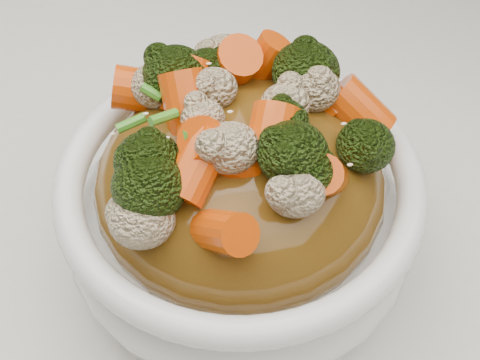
{
  "coord_description": "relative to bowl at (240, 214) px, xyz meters",
  "views": [
    {
      "loc": [
        -0.03,
        -0.24,
        1.12
      ],
      "look_at": [
        0.01,
        0.01,
        0.82
      ],
      "focal_mm": 50.0,
      "sensor_mm": 36.0,
      "label": 1
    }
  ],
  "objects": [
    {
      "name": "cauliflower",
      "position": [
        0.0,
        0.0,
        0.09
      ],
      "size": [
        0.2,
        0.2,
        0.04
      ],
      "primitive_type": null,
      "rotation": [
        0.0,
        0.0,
        -0.23
      ],
      "color": "#CFB88D",
      "rests_on": "sauce_base"
    },
    {
      "name": "sesame_seeds",
      "position": [
        0.0,
        0.0,
        0.09
      ],
      "size": [
        0.18,
        0.18,
        0.01
      ],
      "primitive_type": null,
      "rotation": [
        0.0,
        0.0,
        -0.23
      ],
      "color": "beige",
      "rests_on": "sauce_base"
    },
    {
      "name": "broccoli",
      "position": [
        0.0,
        0.0,
        0.09
      ],
      "size": [
        0.2,
        0.2,
        0.04
      ],
      "primitive_type": null,
      "rotation": [
        0.0,
        0.0,
        -0.23
      ],
      "color": "black",
      "rests_on": "sauce_base"
    },
    {
      "name": "carrots",
      "position": [
        0.0,
        0.0,
        0.09
      ],
      "size": [
        0.2,
        0.2,
        0.05
      ],
      "primitive_type": null,
      "rotation": [
        0.0,
        0.0,
        -0.23
      ],
      "color": "#D94707",
      "rests_on": "sauce_base"
    },
    {
      "name": "sauce_base",
      "position": [
        0.0,
        0.0,
        0.03
      ],
      "size": [
        0.2,
        0.2,
        0.09
      ],
      "primitive_type": "ellipsoid",
      "rotation": [
        0.0,
        0.0,
        -0.23
      ],
      "color": "#5C3A0F",
      "rests_on": "bowl"
    },
    {
      "name": "bowl",
      "position": [
        0.0,
        0.0,
        0.0
      ],
      "size": [
        0.25,
        0.25,
        0.08
      ],
      "primitive_type": null,
      "rotation": [
        0.0,
        0.0,
        -0.23
      ],
      "color": "white",
      "rests_on": "tablecloth"
    },
    {
      "name": "tablecloth",
      "position": [
        -0.01,
        -0.01,
        -0.06
      ],
      "size": [
        1.2,
        0.8,
        0.04
      ],
      "primitive_type": "cube",
      "color": "silver",
      "rests_on": "dining_table"
    },
    {
      "name": "scallions",
      "position": [
        0.0,
        0.0,
        0.09
      ],
      "size": [
        0.15,
        0.15,
        0.02
      ],
      "primitive_type": null,
      "rotation": [
        0.0,
        0.0,
        -0.23
      ],
      "color": "#3E8A20",
      "rests_on": "sauce_base"
    }
  ]
}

